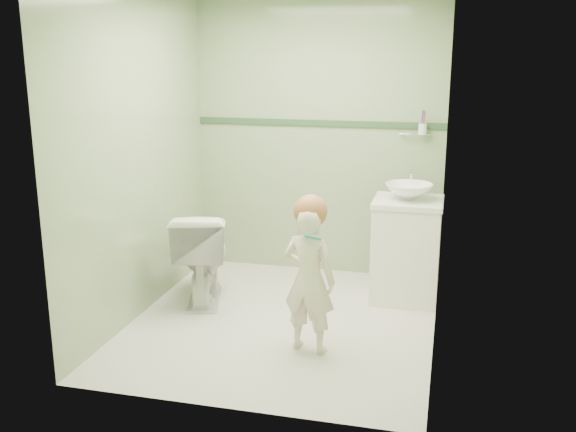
# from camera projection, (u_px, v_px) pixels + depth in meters

# --- Properties ---
(ground) EXTENTS (2.50, 2.50, 0.00)m
(ground) POSITION_uv_depth(u_px,v_px,m) (283.00, 322.00, 4.87)
(ground) COLOR silver
(ground) RESTS_ON ground
(room_shell) EXTENTS (2.50, 2.54, 2.40)m
(room_shell) POSITION_uv_depth(u_px,v_px,m) (283.00, 163.00, 4.58)
(room_shell) COLOR #8BAF7C
(room_shell) RESTS_ON ground
(trim_stripe) EXTENTS (2.20, 0.02, 0.05)m
(trim_stripe) POSITION_uv_depth(u_px,v_px,m) (318.00, 123.00, 5.70)
(trim_stripe) COLOR #2E5030
(trim_stripe) RESTS_ON room_shell
(vanity) EXTENTS (0.52, 0.50, 0.80)m
(vanity) POSITION_uv_depth(u_px,v_px,m) (406.00, 252.00, 5.23)
(vanity) COLOR white
(vanity) RESTS_ON ground
(counter) EXTENTS (0.54, 0.52, 0.04)m
(counter) POSITION_uv_depth(u_px,v_px,m) (408.00, 202.00, 5.13)
(counter) COLOR white
(counter) RESTS_ON vanity
(basin) EXTENTS (0.37, 0.37, 0.13)m
(basin) POSITION_uv_depth(u_px,v_px,m) (409.00, 191.00, 5.11)
(basin) COLOR white
(basin) RESTS_ON counter
(faucet) EXTENTS (0.03, 0.13, 0.18)m
(faucet) POSITION_uv_depth(u_px,v_px,m) (411.00, 177.00, 5.27)
(faucet) COLOR silver
(faucet) RESTS_ON counter
(cup_holder) EXTENTS (0.26, 0.07, 0.21)m
(cup_holder) POSITION_uv_depth(u_px,v_px,m) (422.00, 129.00, 5.44)
(cup_holder) COLOR silver
(cup_holder) RESTS_ON room_shell
(toilet) EXTENTS (0.61, 0.83, 0.75)m
(toilet) POSITION_uv_depth(u_px,v_px,m) (202.00, 255.00, 5.21)
(toilet) COLOR white
(toilet) RESTS_ON ground
(toddler) EXTENTS (0.40, 0.31, 0.99)m
(toddler) POSITION_uv_depth(u_px,v_px,m) (309.00, 280.00, 4.31)
(toddler) COLOR white
(toddler) RESTS_ON ground
(hair_cap) EXTENTS (0.22, 0.22, 0.22)m
(hair_cap) POSITION_uv_depth(u_px,v_px,m) (310.00, 211.00, 4.21)
(hair_cap) COLOR #AB693D
(hair_cap) RESTS_ON toddler
(teal_toothbrush) EXTENTS (0.11, 0.14, 0.08)m
(teal_toothbrush) POSITION_uv_depth(u_px,v_px,m) (312.00, 237.00, 4.08)
(teal_toothbrush) COLOR #139487
(teal_toothbrush) RESTS_ON toddler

